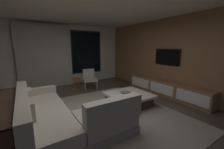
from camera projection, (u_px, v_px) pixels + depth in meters
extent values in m
plane|color=#473D33|center=(96.00, 117.00, 3.44)|extent=(9.20, 9.20, 0.00)
cube|color=silver|center=(59.00, 55.00, 6.21)|extent=(6.60, 0.12, 2.70)
cube|color=black|center=(86.00, 52.00, 6.82)|extent=(1.52, 0.02, 2.02)
cube|color=black|center=(87.00, 52.00, 6.81)|extent=(1.40, 0.03, 1.90)
cube|color=#BCB5A3|center=(46.00, 57.00, 5.78)|extent=(2.10, 0.12, 2.60)
cube|color=#8E6642|center=(175.00, 57.00, 4.80)|extent=(0.12, 7.80, 2.70)
cube|color=gray|center=(110.00, 115.00, 3.54)|extent=(3.20, 3.80, 0.01)
cube|color=#A49C8C|center=(46.00, 124.00, 2.97)|extent=(0.90, 2.50, 0.18)
cube|color=beige|center=(45.00, 115.00, 2.93)|extent=(0.86, 2.42, 0.24)
cube|color=beige|center=(23.00, 104.00, 2.68)|extent=(0.20, 2.50, 0.40)
cube|color=beige|center=(38.00, 91.00, 3.84)|extent=(0.90, 0.20, 0.18)
cube|color=#A49C8C|center=(105.00, 128.00, 2.83)|extent=(1.10, 0.90, 0.18)
cube|color=beige|center=(104.00, 118.00, 2.79)|extent=(1.07, 0.86, 0.24)
cube|color=beige|center=(114.00, 110.00, 2.44)|extent=(1.10, 0.20, 0.40)
cube|color=beige|center=(29.00, 97.00, 3.21)|extent=(0.10, 0.36, 0.36)
cube|color=#B2A893|center=(32.00, 110.00, 2.50)|extent=(0.10, 0.36, 0.36)
cube|color=#452C23|center=(129.00, 100.00, 4.12)|extent=(1.00, 1.00, 0.30)
cube|color=white|center=(129.00, 95.00, 4.08)|extent=(1.16, 1.16, 0.06)
cube|color=#CC9B9C|center=(126.00, 93.00, 4.12)|extent=(0.20, 0.19, 0.02)
cube|color=slate|center=(126.00, 92.00, 4.09)|extent=(0.23, 0.20, 0.03)
cylinder|color=#B2ADA0|center=(97.00, 85.00, 5.71)|extent=(0.04, 0.04, 0.36)
cylinder|color=#B2ADA0|center=(85.00, 86.00, 5.55)|extent=(0.04, 0.04, 0.36)
cylinder|color=#B2ADA0|center=(94.00, 82.00, 6.17)|extent=(0.04, 0.04, 0.36)
cylinder|color=#B2ADA0|center=(83.00, 83.00, 6.01)|extent=(0.04, 0.04, 0.36)
cube|color=beige|center=(90.00, 80.00, 5.83)|extent=(0.65, 0.67, 0.08)
cube|color=beige|center=(89.00, 73.00, 6.01)|extent=(0.49, 0.19, 0.38)
cylinder|color=#BF4C1E|center=(74.00, 84.00, 5.66)|extent=(0.03, 0.03, 0.46)
cylinder|color=#BF4C1E|center=(79.00, 83.00, 5.77)|extent=(0.03, 0.03, 0.46)
cylinder|color=#BF4C1E|center=(76.00, 83.00, 5.80)|extent=(0.03, 0.03, 0.46)
cylinder|color=#BF4C1E|center=(77.00, 78.00, 5.67)|extent=(0.32, 0.32, 0.02)
cube|color=#8E6642|center=(165.00, 88.00, 4.95)|extent=(0.44, 3.10, 0.52)
cube|color=white|center=(192.00, 98.00, 3.96)|extent=(0.02, 0.93, 0.33)
cube|color=white|center=(161.00, 89.00, 4.82)|extent=(0.02, 0.93, 0.33)
cube|color=white|center=(140.00, 82.00, 5.68)|extent=(0.02, 0.93, 0.33)
cube|color=#39281A|center=(188.00, 100.00, 4.25)|extent=(0.33, 0.68, 0.19)
cube|color=tan|center=(197.00, 103.00, 4.03)|extent=(0.03, 0.04, 0.16)
cube|color=#CC5CB2|center=(194.00, 102.00, 4.10)|extent=(0.03, 0.04, 0.16)
cube|color=#579A80|center=(192.00, 102.00, 4.16)|extent=(0.03, 0.04, 0.16)
cube|color=#5A5646|center=(189.00, 101.00, 4.22)|extent=(0.03, 0.04, 0.17)
cube|color=#C8415C|center=(187.00, 100.00, 4.28)|extent=(0.03, 0.04, 0.16)
cube|color=#47CFB6|center=(184.00, 99.00, 4.34)|extent=(0.03, 0.04, 0.15)
cube|color=#579350|center=(182.00, 99.00, 4.40)|extent=(0.03, 0.04, 0.15)
cube|color=tan|center=(180.00, 98.00, 4.46)|extent=(0.03, 0.04, 0.17)
cube|color=black|center=(167.00, 57.00, 4.95)|extent=(0.04, 0.98, 0.57)
cube|color=black|center=(167.00, 57.00, 4.95)|extent=(0.05, 0.94, 0.53)
cube|color=#452C23|center=(1.00, 105.00, 2.41)|extent=(0.40, 2.10, 0.04)
cube|color=#452C23|center=(6.00, 135.00, 2.52)|extent=(0.38, 2.04, 0.03)
cube|color=#452C23|center=(8.00, 104.00, 3.33)|extent=(0.40, 0.04, 0.74)
cube|color=#452C23|center=(4.00, 123.00, 2.48)|extent=(0.38, 0.03, 0.74)
cube|color=white|center=(1.00, 149.00, 1.99)|extent=(0.18, 0.04, 0.23)
cube|color=silver|center=(2.00, 143.00, 2.11)|extent=(0.18, 0.04, 0.22)
cube|color=silver|center=(2.00, 138.00, 2.21)|extent=(0.18, 0.04, 0.26)
cube|color=silver|center=(4.00, 133.00, 2.33)|extent=(0.18, 0.04, 0.26)
cube|color=white|center=(5.00, 130.00, 2.44)|extent=(0.18, 0.04, 0.23)
cube|color=silver|center=(5.00, 126.00, 2.55)|extent=(0.18, 0.04, 0.24)
cube|color=white|center=(5.00, 123.00, 2.66)|extent=(0.18, 0.04, 0.26)
cube|color=silver|center=(6.00, 119.00, 2.77)|extent=(0.18, 0.04, 0.27)
cube|color=silver|center=(7.00, 117.00, 2.88)|extent=(0.18, 0.04, 0.24)
cube|color=silver|center=(8.00, 114.00, 3.00)|extent=(0.18, 0.04, 0.25)
cube|color=silver|center=(8.00, 112.00, 3.11)|extent=(0.18, 0.04, 0.25)
cube|color=silver|center=(9.00, 110.00, 3.22)|extent=(0.18, 0.04, 0.23)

